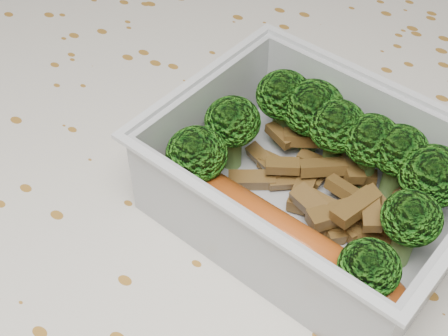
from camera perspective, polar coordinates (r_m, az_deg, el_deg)
The scene contains 6 objects.
dining_table at distance 0.47m, azimuth 0.34°, elevation -8.83°, with size 1.40×0.90×0.75m.
tablecloth at distance 0.43m, azimuth 0.37°, elevation -5.04°, with size 1.46×0.96×0.19m.
lunch_container at distance 0.38m, azimuth 8.10°, elevation -2.06°, with size 0.20×0.16×0.06m.
broccoli_florets at distance 0.38m, azimuth 9.70°, elevation 1.67°, with size 0.16×0.13×0.05m.
meat_pile at distance 0.39m, azimuth 9.57°, elevation -2.13°, with size 0.11×0.08×0.03m.
sausage at distance 0.35m, azimuth 5.07°, elevation -6.15°, with size 0.16×0.04×0.03m.
Camera 1 is at (0.15, -0.22, 1.06)m, focal length 50.00 mm.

